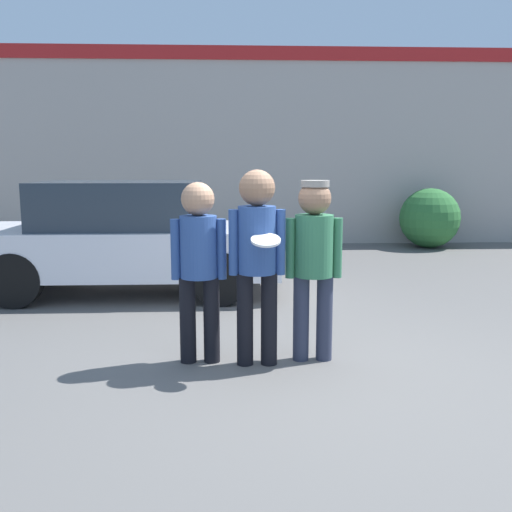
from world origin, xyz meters
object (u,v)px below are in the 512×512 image
object	(u,v)px
person_middle_with_frisbee	(257,249)
parked_car_near	(126,238)
shrub	(430,218)
person_right	(314,254)
person_left	(199,257)

from	to	relation	value
person_middle_with_frisbee	parked_car_near	xyz separation A→B (m)	(-1.72, 3.08, -0.27)
parked_car_near	shrub	world-z (taller)	parked_car_near
person_right	person_left	bearing A→B (deg)	-179.36
person_left	person_middle_with_frisbee	size ratio (longest dim) A/B	0.94
person_left	person_right	xyz separation A→B (m)	(1.05, 0.01, 0.03)
person_left	person_right	bearing A→B (deg)	0.64
person_middle_with_frisbee	shrub	distance (m)	8.46
person_left	person_middle_with_frisbee	xyz separation A→B (m)	(0.53, -0.09, 0.08)
person_right	person_middle_with_frisbee	bearing A→B (deg)	-168.61
person_middle_with_frisbee	parked_car_near	distance (m)	3.54
person_middle_with_frisbee	parked_car_near	size ratio (longest dim) A/B	0.42
person_middle_with_frisbee	person_left	bearing A→B (deg)	169.88
parked_car_near	shrub	xyz separation A→B (m)	(5.90, 4.27, -0.14)
person_middle_with_frisbee	shrub	size ratio (longest dim) A/B	1.35
parked_car_near	shrub	bearing A→B (deg)	35.88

